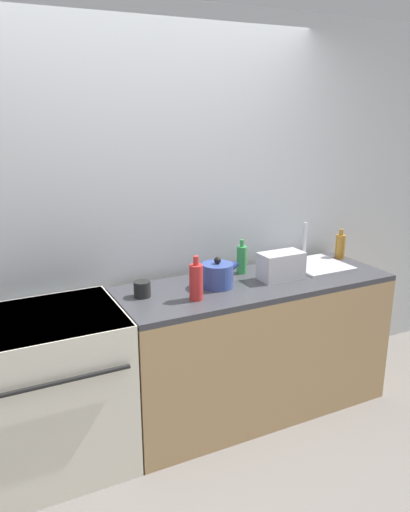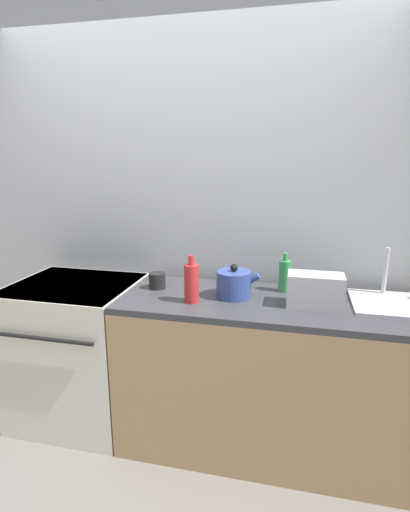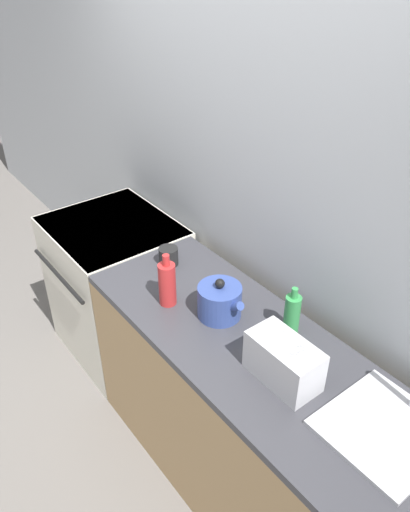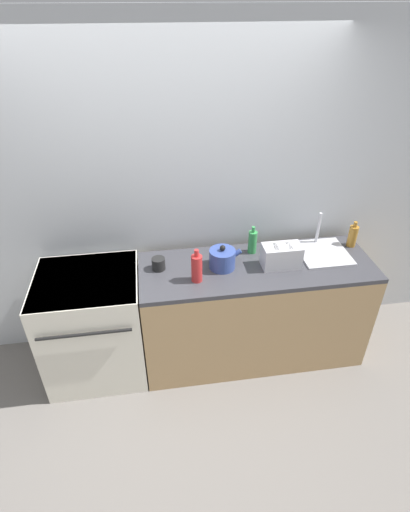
# 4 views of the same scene
# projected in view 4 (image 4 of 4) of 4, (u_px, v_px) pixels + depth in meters

# --- Properties ---
(ground_plane) EXTENTS (12.00, 12.00, 0.00)m
(ground_plane) POSITION_uv_depth(u_px,v_px,m) (182.00, 387.00, 3.21)
(ground_plane) COLOR slate
(wall_back) EXTENTS (8.00, 0.05, 2.60)m
(wall_back) POSITION_uv_depth(u_px,v_px,m) (167.00, 202.00, 3.08)
(wall_back) COLOR silver
(wall_back) RESTS_ON ground_plane
(stove) EXTENTS (0.76, 0.71, 0.92)m
(stove) POSITION_uv_depth(u_px,v_px,m) (94.00, 324.00, 3.14)
(stove) COLOR silver
(stove) RESTS_ON ground_plane
(counter_block) EXTENTS (1.80, 0.63, 0.92)m
(counter_block) POSITION_uv_depth(u_px,v_px,m) (253.00, 311.00, 3.29)
(counter_block) COLOR tan
(counter_block) RESTS_ON ground_plane
(kettle) EXTENTS (0.25, 0.20, 0.19)m
(kettle) POSITION_uv_depth(u_px,v_px,m) (223.00, 259.00, 2.97)
(kettle) COLOR #33478C
(kettle) RESTS_ON counter_block
(toaster) EXTENTS (0.29, 0.15, 0.18)m
(toaster) POSITION_uv_depth(u_px,v_px,m) (281.00, 256.00, 2.98)
(toaster) COLOR #BCBCC1
(toaster) RESTS_ON counter_block
(sink_tray) EXTENTS (0.38, 0.40, 0.28)m
(sink_tray) POSITION_uv_depth(u_px,v_px,m) (323.00, 251.00, 3.17)
(sink_tray) COLOR #B7B7BC
(sink_tray) RESTS_ON counter_block
(bottle_amber) EXTENTS (0.07, 0.07, 0.22)m
(bottle_amber) POSITION_uv_depth(u_px,v_px,m) (353.00, 236.00, 3.22)
(bottle_amber) COLOR #9E6B23
(bottle_amber) RESTS_ON counter_block
(bottle_green) EXTENTS (0.07, 0.07, 0.23)m
(bottle_green) POSITION_uv_depth(u_px,v_px,m) (252.00, 242.00, 3.14)
(bottle_green) COLOR #338C47
(bottle_green) RESTS_ON counter_block
(bottle_red) EXTENTS (0.08, 0.08, 0.26)m
(bottle_red) POSITION_uv_depth(u_px,v_px,m) (197.00, 268.00, 2.82)
(bottle_red) COLOR #B72828
(bottle_red) RESTS_ON counter_block
(cup_black) EXTENTS (0.10, 0.10, 0.09)m
(cup_black) POSITION_uv_depth(u_px,v_px,m) (159.00, 264.00, 2.97)
(cup_black) COLOR black
(cup_black) RESTS_ON counter_block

